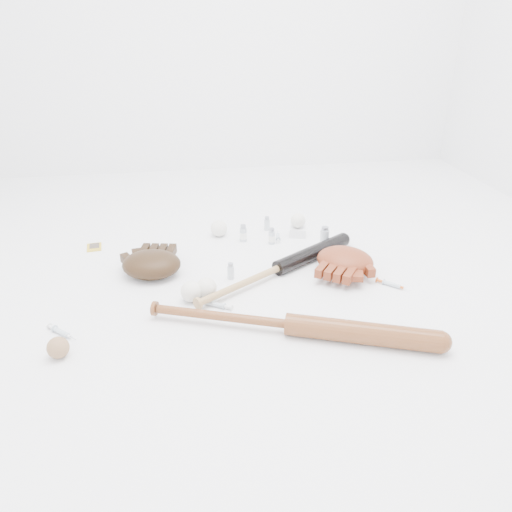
{
  "coord_description": "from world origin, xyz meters",
  "views": [
    {
      "loc": [
        -0.29,
        -1.67,
        0.92
      ],
      "look_at": [
        -0.02,
        0.06,
        0.06
      ],
      "focal_mm": 35.0,
      "sensor_mm": 36.0,
      "label": 1
    }
  ],
  "objects": [
    {
      "name": "syringe_3",
      "position": [
        0.46,
        -0.15,
        0.01
      ],
      "size": [
        0.12,
        0.12,
        0.02
      ],
      "primitive_type": null,
      "rotation": [
        0.0,
        0.0,
        -0.78
      ],
      "color": "#ADBCC6",
      "rests_on": "ground"
    },
    {
      "name": "trading_card",
      "position": [
        -0.68,
        0.38,
        0.0
      ],
      "size": [
        0.07,
        0.09,
        0.0
      ],
      "primitive_type": "cube",
      "rotation": [
        0.0,
        0.0,
        0.12
      ],
      "color": "gold",
      "rests_on": "ground"
    },
    {
      "name": "bat_wood",
      "position": [
        0.01,
        -0.38,
        0.04
      ],
      "size": [
        0.93,
        0.41,
        0.07
      ],
      "primitive_type": null,
      "rotation": [
        0.0,
        0.0,
        -0.36
      ],
      "color": "brown",
      "rests_on": "ground"
    },
    {
      "name": "vial_1",
      "position": [
        0.09,
        0.45,
        0.03
      ],
      "size": [
        0.03,
        0.03,
        0.07
      ],
      "primitive_type": "cylinder",
      "color": "#B2BBC3",
      "rests_on": "ground"
    },
    {
      "name": "vial_2",
      "position": [
        -0.03,
        0.34,
        0.04
      ],
      "size": [
        0.03,
        0.03,
        0.08
      ],
      "primitive_type": "cylinder",
      "color": "#B2BBC3",
      "rests_on": "ground"
    },
    {
      "name": "baseball_mid",
      "position": [
        -0.23,
        -0.12,
        0.04
      ],
      "size": [
        0.07,
        0.07,
        0.07
      ],
      "primitive_type": "sphere",
      "color": "white",
      "rests_on": "ground"
    },
    {
      "name": "vial_4",
      "position": [
        -0.13,
        0.01,
        0.03
      ],
      "size": [
        0.03,
        0.03,
        0.07
      ],
      "primitive_type": "cylinder",
      "color": "#B2BBC3",
      "rests_on": "ground"
    },
    {
      "name": "syringe_1",
      "position": [
        -0.2,
        -0.19,
        0.01
      ],
      "size": [
        0.14,
        0.1,
        0.02
      ],
      "primitive_type": null,
      "rotation": [
        0.0,
        0.0,
        2.61
      ],
      "color": "#ADBCC6",
      "rests_on": "ground"
    },
    {
      "name": "vial_0",
      "position": [
        0.09,
        0.3,
        0.04
      ],
      "size": [
        0.03,
        0.03,
        0.07
      ],
      "primitive_type": "cylinder",
      "color": "#B2BBC3",
      "rests_on": "ground"
    },
    {
      "name": "glove_tan",
      "position": [
        0.32,
        -0.0,
        0.05
      ],
      "size": [
        0.37,
        0.37,
        0.1
      ],
      "primitive_type": null,
      "rotation": [
        0.0,
        0.0,
        2.51
      ],
      "color": "maroon",
      "rests_on": "ground"
    },
    {
      "name": "baseball_on_pedestal",
      "position": [
        0.22,
        0.37,
        0.07
      ],
      "size": [
        0.07,
        0.07,
        0.07
      ],
      "primitive_type": "sphere",
      "color": "white",
      "rests_on": "pedestal"
    },
    {
      "name": "bat_dark",
      "position": [
        0.06,
        0.01,
        0.03
      ],
      "size": [
        0.73,
        0.51,
        0.06
      ],
      "primitive_type": null,
      "rotation": [
        0.0,
        0.0,
        0.58
      ],
      "color": "black",
      "rests_on": "ground"
    },
    {
      "name": "vial_3",
      "position": [
        0.31,
        0.24,
        0.04
      ],
      "size": [
        0.04,
        0.04,
        0.09
      ],
      "primitive_type": "cylinder",
      "color": "#B2BBC3",
      "rests_on": "ground"
    },
    {
      "name": "pedestal",
      "position": [
        0.22,
        0.37,
        0.02
      ],
      "size": [
        0.09,
        0.09,
        0.04
      ],
      "primitive_type": "cube",
      "rotation": [
        0.0,
        0.0,
        -0.26
      ],
      "color": "white",
      "rests_on": "ground"
    },
    {
      "name": "baseball_left",
      "position": [
        -0.28,
        -0.13,
        0.04
      ],
      "size": [
        0.08,
        0.08,
        0.08
      ],
      "primitive_type": "sphere",
      "color": "white",
      "rests_on": "ground"
    },
    {
      "name": "syringe_0",
      "position": [
        -0.7,
        -0.28,
        0.01
      ],
      "size": [
        0.12,
        0.12,
        0.02
      ],
      "primitive_type": null,
      "rotation": [
        0.0,
        0.0,
        -0.75
      ],
      "color": "#ADBCC6",
      "rests_on": "ground"
    },
    {
      "name": "baseball_upper",
      "position": [
        -0.14,
        0.42,
        0.04
      ],
      "size": [
        0.08,
        0.08,
        0.08
      ],
      "primitive_type": "sphere",
      "color": "white",
      "rests_on": "ground"
    },
    {
      "name": "syringe_2",
      "position": [
        0.12,
        0.35,
        0.01
      ],
      "size": [
        0.05,
        0.13,
        0.02
      ],
      "primitive_type": null,
      "rotation": [
        0.0,
        0.0,
        1.39
      ],
      "color": "#ADBCC6",
      "rests_on": "ground"
    },
    {
      "name": "baseball_aged",
      "position": [
        -0.68,
        -0.39,
        0.03
      ],
      "size": [
        0.07,
        0.07,
        0.07
      ],
      "primitive_type": "sphere",
      "color": "#906945",
      "rests_on": "ground"
    },
    {
      "name": "glove_dark",
      "position": [
        -0.43,
        0.08,
        0.05
      ],
      "size": [
        0.32,
        0.32,
        0.1
      ],
      "primitive_type": null,
      "rotation": [
        0.0,
        0.0,
        -0.2
      ],
      "color": "black",
      "rests_on": "ground"
    }
  ]
}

